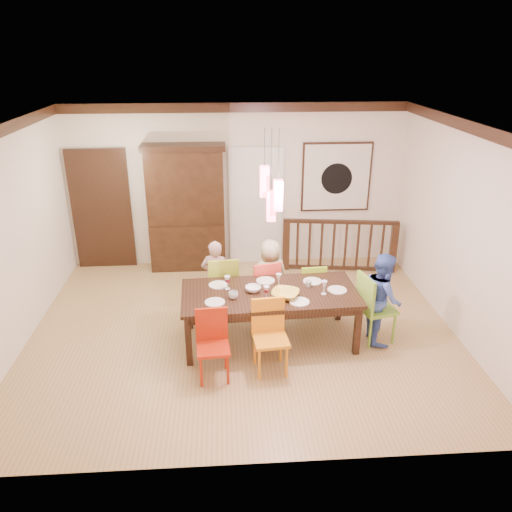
{
  "coord_description": "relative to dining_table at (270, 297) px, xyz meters",
  "views": [
    {
      "loc": [
        -0.23,
        -6.2,
        3.8
      ],
      "look_at": [
        0.19,
        0.08,
        1.12
      ],
      "focal_mm": 35.0,
      "sensor_mm": 36.0,
      "label": 1
    }
  ],
  "objects": [
    {
      "name": "person_far_left",
      "position": [
        -0.73,
        0.83,
        -0.09
      ],
      "size": [
        0.47,
        0.35,
        1.17
      ],
      "primitive_type": "imported",
      "rotation": [
        0.0,
        0.0,
        2.96
      ],
      "color": "#D5A2AC",
      "rests_on": "floor"
    },
    {
      "name": "dining_table",
      "position": [
        0.0,
        0.0,
        0.0
      ],
      "size": [
        2.4,
        1.18,
        0.75
      ],
      "rotation": [
        0.0,
        0.0,
        0.05
      ],
      "color": "black",
      "rests_on": "floor"
    },
    {
      "name": "chair_end_right",
      "position": [
        1.46,
        -0.07,
        -0.11
      ],
      "size": [
        0.54,
        0.54,
        0.99
      ],
      "rotation": [
        0.0,
        0.0,
        1.81
      ],
      "color": "#75AD33",
      "rests_on": "floor"
    },
    {
      "name": "person_end_right",
      "position": [
        1.52,
        -0.05,
        -0.04
      ],
      "size": [
        0.51,
        0.64,
        1.28
      ],
      "primitive_type": "imported",
      "rotation": [
        0.0,
        0.0,
        1.52
      ],
      "color": "#4362BE",
      "rests_on": "floor"
    },
    {
      "name": "wall_back",
      "position": [
        -0.35,
        2.79,
        0.77
      ],
      "size": [
        6.0,
        0.0,
        6.0
      ],
      "primitive_type": "plane",
      "rotation": [
        1.57,
        0.0,
        0.0
      ],
      "color": "silver",
      "rests_on": "floor"
    },
    {
      "name": "plate_far_left",
      "position": [
        -0.69,
        0.24,
        0.08
      ],
      "size": [
        0.26,
        0.26,
        0.01
      ],
      "primitive_type": "cylinder",
      "color": "white",
      "rests_on": "dining_table"
    },
    {
      "name": "small_bowl",
      "position": [
        -0.22,
        0.04,
        0.11
      ],
      "size": [
        0.26,
        0.26,
        0.07
      ],
      "primitive_type": "imported",
      "rotation": [
        0.0,
        0.0,
        0.24
      ],
      "color": "white",
      "rests_on": "dining_table"
    },
    {
      "name": "china_hutch",
      "position": [
        -1.25,
        2.58,
        0.46
      ],
      "size": [
        1.42,
        0.46,
        2.25
      ],
      "color": "black",
      "rests_on": "floor"
    },
    {
      "name": "chair_near_left",
      "position": [
        -0.76,
        -0.79,
        -0.17
      ],
      "size": [
        0.42,
        0.42,
        0.87
      ],
      "rotation": [
        0.0,
        0.0,
        0.07
      ],
      "color": "#AA210A",
      "rests_on": "floor"
    },
    {
      "name": "chair_far_left",
      "position": [
        -0.63,
        0.77,
        -0.12
      ],
      "size": [
        0.48,
        0.48,
        0.98
      ],
      "rotation": [
        0.0,
        0.0,
        3.23
      ],
      "color": "#ADCB32",
      "rests_on": "floor"
    },
    {
      "name": "chair_far_mid",
      "position": [
        -0.03,
        0.74,
        -0.16
      ],
      "size": [
        0.49,
        0.49,
        0.91
      ],
      "rotation": [
        0.0,
        0.0,
        3.37
      ],
      "color": "#ED4330",
      "rests_on": "floor"
    },
    {
      "name": "person_far_mid",
      "position": [
        0.08,
        0.85,
        -0.1
      ],
      "size": [
        0.64,
        0.51,
        1.16
      ],
      "primitive_type": "imported",
      "rotation": [
        0.0,
        0.0,
        3.41
      ],
      "color": "#BAB78C",
      "rests_on": "floor"
    },
    {
      "name": "wall_right",
      "position": [
        2.65,
        0.29,
        0.77
      ],
      "size": [
        0.0,
        5.0,
        5.0
      ],
      "primitive_type": "plane",
      "rotation": [
        1.57,
        0.0,
        -1.57
      ],
      "color": "silver",
      "rests_on": "floor"
    },
    {
      "name": "napkin",
      "position": [
        -0.13,
        -0.33,
        0.08
      ],
      "size": [
        0.18,
        0.14,
        0.01
      ],
      "primitive_type": "cube",
      "color": "#D83359",
      "rests_on": "dining_table"
    },
    {
      "name": "plate_far_mid",
      "position": [
        -0.03,
        0.33,
        0.08
      ],
      "size": [
        0.26,
        0.26,
        0.01
      ],
      "primitive_type": "cylinder",
      "color": "white",
      "rests_on": "dining_table"
    },
    {
      "name": "plate_far_right",
      "position": [
        0.62,
        0.27,
        0.08
      ],
      "size": [
        0.26,
        0.26,
        0.01
      ],
      "primitive_type": "cylinder",
      "color": "white",
      "rests_on": "dining_table"
    },
    {
      "name": "floor",
      "position": [
        -0.35,
        0.29,
        -0.68
      ],
      "size": [
        6.0,
        6.0,
        0.0
      ],
      "primitive_type": "plane",
      "color": "#A5834F",
      "rests_on": "ground"
    },
    {
      "name": "plate_near_mid",
      "position": [
        0.35,
        -0.32,
        0.08
      ],
      "size": [
        0.26,
        0.26,
        0.01
      ],
      "primitive_type": "cylinder",
      "color": "white",
      "rests_on": "dining_table"
    },
    {
      "name": "pendant_cluster",
      "position": [
        0.0,
        -0.0,
        1.43
      ],
      "size": [
        0.27,
        0.21,
        1.14
      ],
      "color": "#FF4C6D",
      "rests_on": "ceiling"
    },
    {
      "name": "plate_end_right",
      "position": [
        0.91,
        -0.02,
        0.08
      ],
      "size": [
        0.26,
        0.26,
        0.01
      ],
      "primitive_type": "cylinder",
      "color": "white",
      "rests_on": "dining_table"
    },
    {
      "name": "wine_glass_b",
      "position": [
        0.13,
        0.15,
        0.17
      ],
      "size": [
        0.08,
        0.08,
        0.19
      ],
      "primitive_type": null,
      "color": "silver",
      "rests_on": "dining_table"
    },
    {
      "name": "serving_bowl",
      "position": [
        0.19,
        -0.16,
        0.12
      ],
      "size": [
        0.46,
        0.46,
        0.09
      ],
      "primitive_type": "imported",
      "rotation": [
        0.0,
        0.0,
        -0.38
      ],
      "color": "gold",
      "rests_on": "dining_table"
    },
    {
      "name": "crown_molding",
      "position": [
        -0.35,
        0.29,
        2.14
      ],
      "size": [
        6.0,
        5.0,
        0.16
      ],
      "primitive_type": null,
      "color": "black",
      "rests_on": "wall_back"
    },
    {
      "name": "plate_near_left",
      "position": [
        -0.73,
        -0.26,
        0.08
      ],
      "size": [
        0.26,
        0.26,
        0.01
      ],
      "primitive_type": "cylinder",
      "color": "white",
      "rests_on": "dining_table"
    },
    {
      "name": "wine_glass_a",
      "position": [
        -0.56,
        0.13,
        0.17
      ],
      "size": [
        0.08,
        0.08,
        0.19
      ],
      "primitive_type": null,
      "color": "#590C19",
      "rests_on": "dining_table"
    },
    {
      "name": "wall_left",
      "position": [
        -3.35,
        0.29,
        0.77
      ],
      "size": [
        0.0,
        5.0,
        5.0
      ],
      "primitive_type": "plane",
      "rotation": [
        1.57,
        0.0,
        1.57
      ],
      "color": "silver",
      "rests_on": "floor"
    },
    {
      "name": "chair_near_mid",
      "position": [
        -0.05,
        -0.69,
        -0.14
      ],
      "size": [
        0.46,
        0.46,
        0.93
      ],
      "rotation": [
        0.0,
        0.0,
        0.1
      ],
      "color": "orange",
      "rests_on": "floor"
    },
    {
      "name": "cup_left",
      "position": [
        -0.49,
        -0.15,
        0.12
      ],
      "size": [
        0.15,
        0.15,
        0.1
      ],
      "primitive_type": "imported",
      "rotation": [
        0.0,
        0.0,
        0.29
      ],
      "color": "silver",
      "rests_on": "dining_table"
    },
    {
      "name": "white_doorway",
      "position": [
        -0.0,
        2.75,
        0.37
      ],
      "size": [
        0.97,
        0.05,
        2.22
      ],
      "primitive_type": "cube",
      "color": "silver",
      "rests_on": "wall_back"
    },
    {
      "name": "chair_far_right",
      "position": [
        0.69,
        0.74,
        -0.2
      ],
      "size": [
        0.4,
        0.4,
        0.83
      ],
      "rotation": [
        0.0,
        0.0,
        3.21
      ],
      "color": "#9FD125",
      "rests_on": "floor"
    },
    {
      "name": "wine_glass_d",
      "position": [
        0.71,
        -0.11,
        0.17
      ],
      "size": [
        0.08,
        0.08,
        0.19
      ],
      "primitive_type": null,
      "color": "silver",
      "rests_on": "dining_table"
    },
    {
      "name": "balustrade",
      "position": [
        1.46,
        2.24,
        -0.18
      ],
      "size": [
        2.04,
        0.35,
        0.96
      ],
      "rotation": [
        0.0,
        0.0,
        -0.13
      ],
      "color": "black",
      "rests_on": "floor"
    },
    {
      "name": "panel_door",
      "position": [
        -2.75,
        2.74,
        0.37
      ],
      "size": [
        1.04,
        0.07,
        2.24
      ],
      "primitive_type": "cube",
      "color": "black",
      "rests_on": "wall_back"
    },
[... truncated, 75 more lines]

